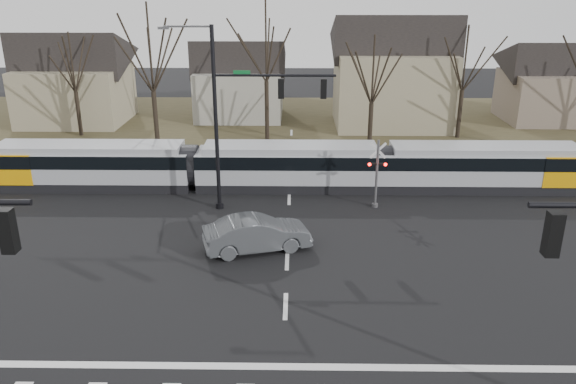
{
  "coord_description": "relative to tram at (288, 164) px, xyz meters",
  "views": [
    {
      "loc": [
        0.38,
        -17.52,
        12.16
      ],
      "look_at": [
        0.0,
        9.0,
        2.3
      ],
      "focal_mm": 35.0,
      "sensor_mm": 36.0,
      "label": 1
    }
  ],
  "objects": [
    {
      "name": "house_c",
      "position": [
        9.13,
        17.0,
        3.69
      ],
      "size": [
        10.8,
        8.64,
        10.1
      ],
      "color": "gray",
      "rests_on": "ground"
    },
    {
      "name": "house_b",
      "position": [
        -4.87,
        20.0,
        2.43
      ],
      "size": [
        8.64,
        7.56,
        7.65
      ],
      "color": "gray",
      "rests_on": "ground"
    },
    {
      "name": "tree_row",
      "position": [
        2.13,
        10.0,
        3.46
      ],
      "size": [
        59.2,
        7.2,
        10.0
      ],
      "color": "black",
      "rests_on": "ground"
    },
    {
      "name": "rail_pair",
      "position": [
        0.13,
        -0.2,
        -1.51
      ],
      "size": [
        90.0,
        1.52,
        0.06
      ],
      "color": "#59595E",
      "rests_on": "ground"
    },
    {
      "name": "ground",
      "position": [
        0.13,
        -16.0,
        -1.54
      ],
      "size": [
        140.0,
        140.0,
        0.0
      ],
      "primitive_type": "plane",
      "color": "black"
    },
    {
      "name": "sedan",
      "position": [
        -1.34,
        -8.89,
        -0.69
      ],
      "size": [
        4.6,
        6.12,
        1.7
      ],
      "primitive_type": "imported",
      "rotation": [
        0.0,
        0.0,
        1.86
      ],
      "color": "#46494C",
      "rests_on": "ground"
    },
    {
      "name": "house_d",
      "position": [
        24.13,
        19.0,
        2.43
      ],
      "size": [
        8.64,
        7.56,
        7.65
      ],
      "color": "#695B4D",
      "rests_on": "ground"
    },
    {
      "name": "signal_pole_far",
      "position": [
        -2.28,
        -3.5,
        4.16
      ],
      "size": [
        9.28,
        0.44,
        10.2
      ],
      "color": "black",
      "rests_on": "ground"
    },
    {
      "name": "grass_verge",
      "position": [
        0.13,
        16.0,
        -1.53
      ],
      "size": [
        140.0,
        28.0,
        0.01
      ],
      "primitive_type": "cube",
      "color": "#38331E",
      "rests_on": "ground"
    },
    {
      "name": "house_a",
      "position": [
        -19.87,
        18.0,
        2.92
      ],
      "size": [
        9.72,
        8.64,
        8.6
      ],
      "color": "gray",
      "rests_on": "ground"
    },
    {
      "name": "rail_crossing_signal",
      "position": [
        5.13,
        -3.21,
        0.35
      ],
      "size": [
        1.08,
        0.36,
        4.0
      ],
      "color": "#59595B",
      "rests_on": "ground"
    },
    {
      "name": "stop_line",
      "position": [
        0.13,
        -17.8,
        -1.53
      ],
      "size": [
        28.0,
        0.35,
        0.01
      ],
      "primitive_type": "cube",
      "color": "silver",
      "rests_on": "ground"
    },
    {
      "name": "tram",
      "position": [
        0.0,
        0.0,
        0.0
      ],
      "size": [
        37.25,
        2.77,
        2.82
      ],
      "color": "gray",
      "rests_on": "ground"
    },
    {
      "name": "lane_dashes",
      "position": [
        0.13,
        -0.0,
        -1.53
      ],
      "size": [
        0.18,
        30.0,
        0.01
      ],
      "color": "silver",
      "rests_on": "ground"
    }
  ]
}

